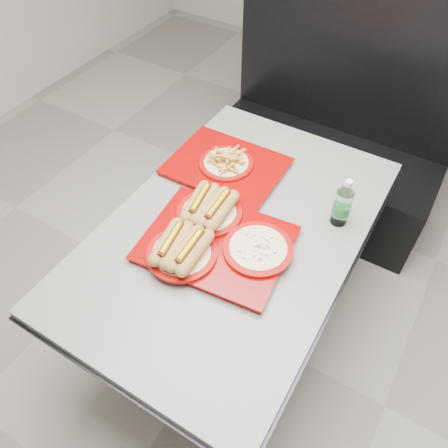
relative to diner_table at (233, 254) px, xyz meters
The scene contains 6 objects.
ground 0.58m from the diner_table, ahead, with size 6.00×6.00×0.00m, color gray.
diner_table is the anchor object (origin of this frame).
booth_bench 1.11m from the diner_table, 90.00° to the left, with size 1.30×0.57×1.35m.
tray_near 0.24m from the diner_table, 104.79° to the right, with size 0.56×0.47×0.11m.
tray_far 0.39m from the diner_table, 125.85° to the left, with size 0.48×0.38×0.09m.
water_bottle 0.48m from the diner_table, 35.56° to the left, with size 0.07×0.07×0.21m.
Camera 1 is at (0.54, -0.97, 2.01)m, focal length 35.00 mm.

